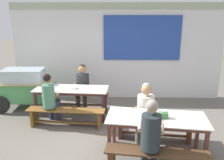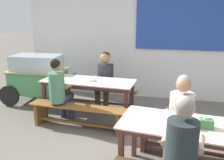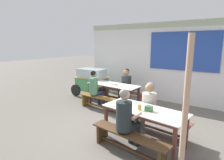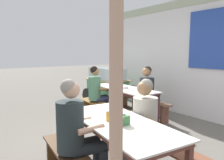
{
  "view_description": "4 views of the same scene",
  "coord_description": "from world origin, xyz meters",
  "px_view_note": "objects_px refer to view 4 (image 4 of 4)",
  "views": [
    {
      "loc": [
        0.03,
        -4.15,
        2.5
      ],
      "look_at": [
        -0.11,
        0.87,
        1.09
      ],
      "focal_mm": 36.72,
      "sensor_mm": 36.0,
      "label": 1
    },
    {
      "loc": [
        0.37,
        -3.16,
        2.03
      ],
      "look_at": [
        -0.51,
        0.58,
        0.98
      ],
      "focal_mm": 39.29,
      "sensor_mm": 36.0,
      "label": 2
    },
    {
      "loc": [
        2.19,
        -3.81,
        2.14
      ],
      "look_at": [
        -0.52,
        0.25,
        1.14
      ],
      "focal_mm": 29.25,
      "sensor_mm": 36.0,
      "label": 3
    },
    {
      "loc": [
        2.73,
        -1.97,
        1.59
      ],
      "look_at": [
        -0.54,
        0.46,
        1.06
      ],
      "focal_mm": 34.98,
      "sensor_mm": 36.0,
      "label": 4
    }
  ],
  "objects_px": {
    "bench_near_back": "(153,148)",
    "bench_far_back": "(142,104)",
    "person_right_near_table": "(141,116)",
    "condiment_jar": "(109,116)",
    "wooden_support_post": "(116,125)",
    "food_cart": "(107,84)",
    "soup_bowl": "(124,87)",
    "dining_table_far": "(124,91)",
    "person_left_back_turned": "(98,90)",
    "bench_far_front": "(103,111)",
    "person_center_facing": "(145,89)",
    "person_near_front": "(77,129)",
    "dining_table_near": "(118,127)",
    "tissue_box": "(122,119)"
  },
  "relations": [
    {
      "from": "bench_far_front",
      "to": "person_center_facing",
      "type": "xyz_separation_m",
      "value": [
        0.23,
        1.07,
        0.43
      ]
    },
    {
      "from": "condiment_jar",
      "to": "wooden_support_post",
      "type": "distance_m",
      "value": 1.29
    },
    {
      "from": "bench_far_back",
      "to": "food_cart",
      "type": "bearing_deg",
      "value": -178.26
    },
    {
      "from": "wooden_support_post",
      "to": "person_left_back_turned",
      "type": "bearing_deg",
      "value": 148.9
    },
    {
      "from": "bench_far_back",
      "to": "person_near_front",
      "type": "height_order",
      "value": "person_near_front"
    },
    {
      "from": "dining_table_far",
      "to": "bench_far_back",
      "type": "xyz_separation_m",
      "value": [
        0.03,
        0.57,
        -0.39
      ]
    },
    {
      "from": "bench_near_back",
      "to": "person_near_front",
      "type": "xyz_separation_m",
      "value": [
        -0.23,
        -1.04,
        0.43
      ]
    },
    {
      "from": "bench_far_front",
      "to": "person_right_near_table",
      "type": "relative_size",
      "value": 1.49
    },
    {
      "from": "bench_near_back",
      "to": "person_right_near_table",
      "type": "height_order",
      "value": "person_right_near_table"
    },
    {
      "from": "person_center_facing",
      "to": "person_left_back_turned",
      "type": "relative_size",
      "value": 0.99
    },
    {
      "from": "dining_table_far",
      "to": "soup_bowl",
      "type": "relative_size",
      "value": 10.55
    },
    {
      "from": "wooden_support_post",
      "to": "soup_bowl",
      "type": "bearing_deg",
      "value": 139.32
    },
    {
      "from": "person_near_front",
      "to": "person_left_back_turned",
      "type": "distance_m",
      "value": 2.67
    },
    {
      "from": "dining_table_near",
      "to": "tissue_box",
      "type": "distance_m",
      "value": 0.18
    },
    {
      "from": "food_cart",
      "to": "soup_bowl",
      "type": "height_order",
      "value": "food_cart"
    },
    {
      "from": "bench_far_front",
      "to": "soup_bowl",
      "type": "xyz_separation_m",
      "value": [
        0.1,
        0.52,
        0.5
      ]
    },
    {
      "from": "bench_far_back",
      "to": "dining_table_near",
      "type": "bearing_deg",
      "value": -50.2
    },
    {
      "from": "bench_near_back",
      "to": "person_right_near_table",
      "type": "bearing_deg",
      "value": -167.68
    },
    {
      "from": "dining_table_far",
      "to": "bench_near_back",
      "type": "bearing_deg",
      "value": -28.96
    },
    {
      "from": "food_cart",
      "to": "soup_bowl",
      "type": "distance_m",
      "value": 1.59
    },
    {
      "from": "person_left_back_turned",
      "to": "condiment_jar",
      "type": "height_order",
      "value": "person_left_back_turned"
    },
    {
      "from": "food_cart",
      "to": "wooden_support_post",
      "type": "height_order",
      "value": "wooden_support_post"
    },
    {
      "from": "dining_table_far",
      "to": "person_left_back_turned",
      "type": "relative_size",
      "value": 1.46
    },
    {
      "from": "bench_far_front",
      "to": "food_cart",
      "type": "bearing_deg",
      "value": 141.71
    },
    {
      "from": "bench_far_back",
      "to": "food_cart",
      "type": "distance_m",
      "value": 1.48
    },
    {
      "from": "dining_table_near",
      "to": "person_right_near_table",
      "type": "xyz_separation_m",
      "value": [
        -0.14,
        0.52,
        0.01
      ]
    },
    {
      "from": "bench_far_front",
      "to": "person_left_back_turned",
      "type": "xyz_separation_m",
      "value": [
        -0.38,
        0.1,
        0.41
      ]
    },
    {
      "from": "dining_table_near",
      "to": "bench_far_front",
      "type": "distance_m",
      "value": 2.2
    },
    {
      "from": "dining_table_far",
      "to": "person_left_back_turned",
      "type": "xyz_separation_m",
      "value": [
        -0.41,
        -0.46,
        0.01
      ]
    },
    {
      "from": "bench_far_back",
      "to": "person_left_back_turned",
      "type": "xyz_separation_m",
      "value": [
        -0.44,
        -1.03,
        0.4
      ]
    },
    {
      "from": "bench_far_back",
      "to": "tissue_box",
      "type": "distance_m",
      "value": 3.0
    },
    {
      "from": "condiment_jar",
      "to": "soup_bowl",
      "type": "distance_m",
      "value": 2.4
    },
    {
      "from": "bench_near_back",
      "to": "person_near_front",
      "type": "distance_m",
      "value": 1.15
    },
    {
      "from": "tissue_box",
      "to": "person_near_front",
      "type": "bearing_deg",
      "value": -122.4
    },
    {
      "from": "person_near_front",
      "to": "person_right_near_table",
      "type": "xyz_separation_m",
      "value": [
        0.03,
        1.0,
        -0.03
      ]
    },
    {
      "from": "food_cart",
      "to": "wooden_support_post",
      "type": "bearing_deg",
      "value": -34.71
    },
    {
      "from": "dining_table_near",
      "to": "person_center_facing",
      "type": "distance_m",
      "value": 2.7
    },
    {
      "from": "dining_table_near",
      "to": "person_left_back_turned",
      "type": "height_order",
      "value": "person_left_back_turned"
    },
    {
      "from": "bench_far_front",
      "to": "food_cart",
      "type": "height_order",
      "value": "food_cart"
    },
    {
      "from": "person_left_back_turned",
      "to": "food_cart",
      "type": "bearing_deg",
      "value": 135.52
    },
    {
      "from": "bench_far_back",
      "to": "bench_near_back",
      "type": "xyz_separation_m",
      "value": [
        1.89,
        -1.63,
        -0.01
      ]
    },
    {
      "from": "dining_table_far",
      "to": "person_right_near_table",
      "type": "xyz_separation_m",
      "value": [
        1.72,
        -1.11,
        0.01
      ]
    },
    {
      "from": "person_right_near_table",
      "to": "tissue_box",
      "type": "bearing_deg",
      "value": -64.95
    },
    {
      "from": "condiment_jar",
      "to": "wooden_support_post",
      "type": "height_order",
      "value": "wooden_support_post"
    },
    {
      "from": "bench_near_back",
      "to": "bench_far_back",
      "type": "bearing_deg",
      "value": 139.26
    },
    {
      "from": "person_near_front",
      "to": "soup_bowl",
      "type": "xyz_separation_m",
      "value": [
        -1.62,
        2.06,
        0.07
      ]
    },
    {
      "from": "bench_near_back",
      "to": "condiment_jar",
      "type": "xyz_separation_m",
      "value": [
        -0.14,
        -0.65,
        0.53
      ]
    },
    {
      "from": "bench_far_front",
      "to": "person_near_front",
      "type": "xyz_separation_m",
      "value": [
        1.72,
        -1.54,
        0.43
      ]
    },
    {
      "from": "food_cart",
      "to": "condiment_jar",
      "type": "height_order",
      "value": "food_cart"
    },
    {
      "from": "dining_table_far",
      "to": "person_center_facing",
      "type": "height_order",
      "value": "person_center_facing"
    }
  ]
}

